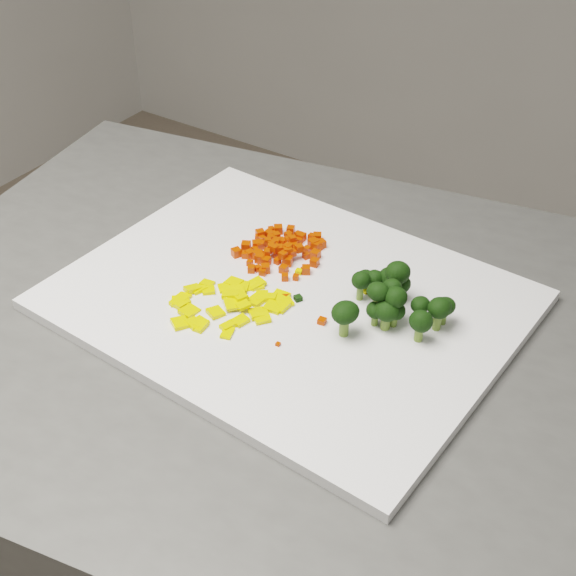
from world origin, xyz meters
The scene contains 147 objects.
cutting_board centered at (-0.16, 0.31, 0.91)m, with size 0.46×0.36×0.01m, color white.
carrot_pile centered at (-0.21, 0.37, 0.93)m, with size 0.10×0.10×0.03m, color red, non-canonical shape.
pepper_pile centered at (-0.20, 0.26, 0.92)m, with size 0.12×0.12×0.02m, color yellow, non-canonical shape.
broccoli_pile centered at (-0.05, 0.34, 0.94)m, with size 0.12×0.12×0.06m, color black, non-canonical shape.
carrot_cube_0 centered at (-0.18, 0.37, 0.93)m, with size 0.01×0.01×0.01m, color red.
carrot_cube_1 centered at (-0.20, 0.37, 0.92)m, with size 0.01×0.01×0.01m, color red.
carrot_cube_2 centered at (-0.22, 0.40, 0.92)m, with size 0.01×0.01×0.01m, color red.
carrot_cube_3 centered at (-0.22, 0.34, 0.92)m, with size 0.01×0.01×0.01m, color red.
carrot_cube_4 centered at (-0.18, 0.33, 0.92)m, with size 0.01×0.01×0.01m, color red.
carrot_cube_5 centered at (-0.24, 0.35, 0.92)m, with size 0.01×0.01×0.01m, color red.
carrot_cube_6 centered at (-0.17, 0.34, 0.92)m, with size 0.01×0.01×0.01m, color red.
carrot_cube_7 centered at (-0.18, 0.39, 0.92)m, with size 0.01×0.01×0.01m, color red.
carrot_cube_8 centered at (-0.18, 0.38, 0.92)m, with size 0.01×0.01×0.01m, color red.
carrot_cube_9 centered at (-0.22, 0.38, 0.92)m, with size 0.01×0.01×0.01m, color red.
carrot_cube_10 centered at (-0.19, 0.41, 0.92)m, with size 0.01×0.01×0.01m, color red.
carrot_cube_11 centered at (-0.23, 0.38, 0.92)m, with size 0.01×0.01×0.01m, color red.
carrot_cube_12 centered at (-0.22, 0.32, 0.92)m, with size 0.01×0.01×0.01m, color red.
carrot_cube_13 centered at (-0.20, 0.36, 0.92)m, with size 0.01×0.01×0.01m, color red.
carrot_cube_14 centered at (-0.20, 0.39, 0.92)m, with size 0.01×0.01×0.01m, color red.
carrot_cube_15 centered at (-0.22, 0.35, 0.92)m, with size 0.01×0.01×0.01m, color red.
carrot_cube_16 centered at (-0.18, 0.40, 0.92)m, with size 0.01×0.01×0.01m, color red.
carrot_cube_17 centered at (-0.24, 0.38, 0.92)m, with size 0.01×0.01×0.01m, color red.
carrot_cube_18 centered at (-0.23, 0.35, 0.92)m, with size 0.01×0.01×0.01m, color red.
carrot_cube_19 centered at (-0.20, 0.38, 0.92)m, with size 0.01×0.01×0.01m, color red.
carrot_cube_20 centered at (-0.21, 0.34, 0.92)m, with size 0.01×0.01×0.01m, color red.
carrot_cube_21 centered at (-0.20, 0.40, 0.92)m, with size 0.01×0.01×0.01m, color red.
carrot_cube_22 centered at (-0.16, 0.37, 0.92)m, with size 0.01×0.01×0.01m, color red.
carrot_cube_23 centered at (-0.21, 0.35, 0.92)m, with size 0.01×0.01×0.01m, color red.
carrot_cube_24 centered at (-0.24, 0.39, 0.92)m, with size 0.01×0.01×0.01m, color red.
carrot_cube_25 centered at (-0.18, 0.40, 0.92)m, with size 0.01×0.01×0.01m, color red.
carrot_cube_26 centered at (-0.24, 0.39, 0.92)m, with size 0.01×0.01×0.01m, color red.
carrot_cube_27 centered at (-0.22, 0.37, 0.92)m, with size 0.01×0.01×0.01m, color red.
carrot_cube_28 centered at (-0.19, 0.36, 0.92)m, with size 0.01×0.01×0.01m, color red.
carrot_cube_29 centered at (-0.20, 0.36, 0.93)m, with size 0.01×0.01×0.01m, color red.
carrot_cube_30 centered at (-0.23, 0.34, 0.92)m, with size 0.01×0.01×0.01m, color red.
carrot_cube_31 centered at (-0.21, 0.39, 0.92)m, with size 0.01×0.01×0.01m, color red.
carrot_cube_32 centered at (-0.20, 0.33, 0.92)m, with size 0.01×0.01×0.01m, color red.
carrot_cube_33 centered at (-0.22, 0.37, 0.92)m, with size 0.01×0.01×0.01m, color red.
carrot_cube_34 centered at (-0.22, 0.33, 0.92)m, with size 0.01×0.01×0.01m, color red.
carrot_cube_35 centered at (-0.23, 0.37, 0.92)m, with size 0.01×0.01×0.01m, color red.
carrot_cube_36 centered at (-0.22, 0.39, 0.92)m, with size 0.01×0.01×0.01m, color red.
carrot_cube_37 centered at (-0.22, 0.37, 0.92)m, with size 0.01×0.01×0.01m, color red.
carrot_cube_38 centered at (-0.22, 0.38, 0.92)m, with size 0.01×0.01×0.01m, color red.
carrot_cube_39 centered at (-0.21, 0.37, 0.92)m, with size 0.01×0.01×0.01m, color red.
carrot_cube_40 centered at (-0.19, 0.35, 0.92)m, with size 0.01×0.01×0.01m, color red.
carrot_cube_41 centered at (-0.21, 0.36, 0.93)m, with size 0.01×0.01×0.01m, color red.
carrot_cube_42 centered at (-0.24, 0.34, 0.92)m, with size 0.01×0.01×0.01m, color red.
carrot_cube_43 centered at (-0.23, 0.39, 0.92)m, with size 0.01×0.01×0.01m, color red.
carrot_cube_44 centered at (-0.20, 0.32, 0.92)m, with size 0.01×0.01×0.01m, color red.
carrot_cube_45 centered at (-0.23, 0.36, 0.92)m, with size 0.01×0.01×0.01m, color red.
carrot_cube_46 centered at (-0.20, 0.38, 0.92)m, with size 0.01×0.01×0.01m, color red.
carrot_cube_47 centered at (-0.18, 0.40, 0.92)m, with size 0.01×0.01×0.01m, color red.
carrot_cube_48 centered at (-0.24, 0.40, 0.92)m, with size 0.01×0.01×0.01m, color red.
carrot_cube_49 centered at (-0.25, 0.38, 0.92)m, with size 0.01×0.01×0.01m, color red.
carrot_cube_50 centered at (-0.17, 0.38, 0.92)m, with size 0.01×0.01×0.01m, color red.
carrot_cube_51 centered at (-0.21, 0.41, 0.92)m, with size 0.01×0.01×0.01m, color red.
carrot_cube_52 centered at (-0.18, 0.40, 0.92)m, with size 0.01×0.01×0.01m, color red.
carrot_cube_53 centered at (-0.16, 0.35, 0.92)m, with size 0.01×0.01×0.01m, color red.
carrot_cube_54 centered at (-0.23, 0.37, 0.92)m, with size 0.01×0.01×0.01m, color red.
carrot_cube_55 centered at (-0.19, 0.35, 0.92)m, with size 0.01×0.01×0.01m, color red.
carrot_cube_56 centered at (-0.18, 0.40, 0.92)m, with size 0.01×0.01×0.01m, color red.
carrot_cube_57 centered at (-0.24, 0.39, 0.92)m, with size 0.01×0.01×0.01m, color red.
carrot_cube_58 centered at (-0.22, 0.34, 0.92)m, with size 0.01×0.01×0.01m, color red.
carrot_cube_59 centered at (-0.21, 0.39, 0.92)m, with size 0.01×0.01×0.01m, color red.
carrot_cube_60 centered at (-0.20, 0.33, 0.92)m, with size 0.01×0.01×0.01m, color red.
carrot_cube_61 centered at (-0.22, 0.41, 0.92)m, with size 0.01×0.01×0.01m, color red.
carrot_cube_62 centered at (-0.21, 0.36, 0.92)m, with size 0.01×0.01×0.01m, color red.
carrot_cube_63 centered at (-0.21, 0.35, 0.92)m, with size 0.01×0.01×0.01m, color red.
carrot_cube_64 centered at (-0.19, 0.35, 0.92)m, with size 0.01×0.01×0.01m, color red.
carrot_cube_65 centered at (-0.18, 0.34, 0.92)m, with size 0.01×0.01×0.01m, color red.
carrot_cube_66 centered at (-0.23, 0.40, 0.92)m, with size 0.01×0.01×0.01m, color red.
carrot_cube_67 centered at (-0.23, 0.39, 0.92)m, with size 0.01×0.01×0.01m, color red.
carrot_cube_68 centered at (-0.18, 0.40, 0.92)m, with size 0.01×0.01×0.01m, color red.
carrot_cube_69 centered at (-0.19, 0.36, 0.93)m, with size 0.01×0.01×0.01m, color red.
carrot_cube_70 centered at (-0.20, 0.40, 0.92)m, with size 0.01×0.01×0.01m, color red.
carrot_cube_71 centered at (-0.19, 0.41, 0.92)m, with size 0.01×0.01×0.01m, color red.
carrot_cube_72 centered at (-0.23, 0.39, 0.92)m, with size 0.01×0.01×0.01m, color red.
carrot_cube_73 centered at (-0.16, 0.35, 0.92)m, with size 0.01×0.01×0.01m, color red.
carrot_cube_74 centered at (-0.20, 0.35, 0.92)m, with size 0.01×0.01×0.01m, color red.
carrot_cube_75 centered at (-0.21, 0.33, 0.92)m, with size 0.01×0.01×0.01m, color red.
carrot_cube_76 centered at (-0.25, 0.34, 0.92)m, with size 0.01×0.01×0.01m, color red.
carrot_cube_77 centered at (-0.24, 0.36, 0.92)m, with size 0.01×0.01×0.01m, color red.
carrot_cube_78 centered at (-0.21, 0.36, 0.92)m, with size 0.01×0.01×0.01m, color red.
pepper_chunk_0 centered at (-0.20, 0.27, 0.92)m, with size 0.02×0.01×0.00m, color yellow.
pepper_chunk_1 centered at (-0.24, 0.27, 0.91)m, with size 0.01×0.01×0.00m, color yellow.
pepper_chunk_2 centered at (-0.21, 0.29, 0.91)m, with size 0.01×0.02×0.00m, color yellow.
pepper_chunk_3 centered at (-0.20, 0.26, 0.92)m, with size 0.01×0.02×0.00m, color yellow.
pepper_chunk_4 centered at (-0.21, 0.27, 0.92)m, with size 0.01×0.02×0.00m, color yellow.
pepper_chunk_5 centered at (-0.16, 0.26, 0.91)m, with size 0.01×0.02×0.00m, color yellow.
pepper_chunk_6 centered at (-0.24, 0.26, 0.91)m, with size 0.02×0.01×0.00m, color yellow.
pepper_chunk_7 centered at (-0.22, 0.29, 0.91)m, with size 0.02×0.01×0.01m, color yellow.
pepper_chunk_8 centered at (-0.21, 0.21, 0.91)m, with size 0.01×0.02×0.00m, color yellow.
pepper_chunk_9 centered at (-0.24, 0.23, 0.91)m, with size 0.02×0.02×0.00m, color yellow.
pepper_chunk_10 centered at (-0.17, 0.22, 0.91)m, with size 0.02×0.01×0.00m, color yellow.
pepper_chunk_11 centered at (-0.20, 0.24, 0.91)m, with size 0.02×0.02×0.00m, color yellow.
pepper_chunk_12 centered at (-0.21, 0.27, 0.92)m, with size 0.02×0.02×0.00m, color yellow.
pepper_chunk_13 centered at (-0.15, 0.28, 0.91)m, with size 0.02×0.02×0.00m, color yellow.
pepper_chunk_14 centered at (-0.20, 0.21, 0.91)m, with size 0.02×0.01×0.00m, color yellow.
pepper_chunk_15 centered at (-0.23, 0.23, 0.91)m, with size 0.02×0.02×0.00m, color yellow.
pepper_chunk_16 centered at (-0.22, 0.20, 0.91)m, with size 0.02×0.02×0.00m, color yellow.
pepper_chunk_17 centered at (-0.16, 0.26, 0.91)m, with size 0.02×0.02×0.00m, color yellow.
pepper_chunk_18 centered at (-0.18, 0.23, 0.91)m, with size 0.02×0.01×0.00m, color yellow.
pepper_chunk_19 centered at (-0.20, 0.27, 0.92)m, with size 0.02×0.02×0.00m, color yellow.
pepper_chunk_20 centered at (-0.18, 0.28, 0.91)m, with size 0.02×0.02×0.00m, color yellow.
pepper_chunk_21 centered at (-0.17, 0.29, 0.91)m, with size 0.01×0.01×0.01m, color yellow.
pepper_chunk_22 centered at (-0.18, 0.29, 0.91)m, with size 0.02×0.01×0.00m, color yellow.
pepper_chunk_23 centered at (-0.25, 0.24, 0.91)m, with size 0.01×0.01×0.00m, color yellow.
pepper_chunk_24 centered at (-0.20, 0.30, 0.91)m, with size 0.02×0.01×0.00m, color yellow.
pepper_chunk_25 centered at (-0.22, 0.28, 0.91)m, with size 0.02×0.01×0.00m, color yellow.
pepper_chunk_26 centered at (-0.25, 0.26, 0.91)m, with size 0.02×0.01×0.00m, color yellow.
pepper_chunk_27 centered at (-0.17, 0.24, 0.91)m, with size 0.01×0.02×0.00m, color yellow.
pepper_chunk_28 centered at (-0.18, 0.26, 0.92)m, with size 0.01×0.01×0.00m, color yellow.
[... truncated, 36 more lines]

